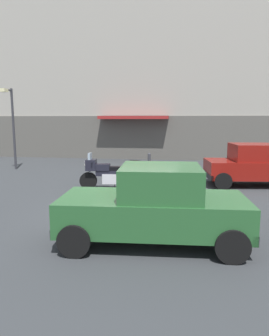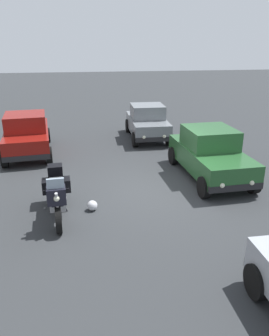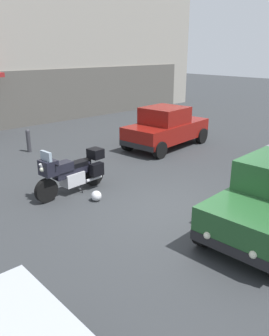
{
  "view_description": "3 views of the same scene",
  "coord_description": "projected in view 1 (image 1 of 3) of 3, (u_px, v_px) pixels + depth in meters",
  "views": [
    {
      "loc": [
        1.3,
        -8.22,
        2.57
      ],
      "look_at": [
        -0.01,
        0.75,
        1.15
      ],
      "focal_mm": 33.29,
      "sensor_mm": 36.0,
      "label": 1
    },
    {
      "loc": [
        -9.3,
        2.02,
        4.36
      ],
      "look_at": [
        -0.61,
        0.72,
        1.0
      ],
      "focal_mm": 36.26,
      "sensor_mm": 36.0,
      "label": 2
    },
    {
      "loc": [
        -5.93,
        -4.9,
        3.81
      ],
      "look_at": [
        -0.48,
        1.05,
        1.01
      ],
      "focal_mm": 36.91,
      "sensor_mm": 36.0,
      "label": 3
    }
  ],
  "objects": [
    {
      "name": "streetlamp_curbside",
      "position": [
        11.0,
        120.0,
        15.78
      ],
      "size": [
        0.28,
        0.94,
        4.12
      ],
      "color": "#2D2D33",
      "rests_on": "ground"
    },
    {
      "name": "car_wagon_end",
      "position": [
        255.0,
        165.0,
        12.11
      ],
      "size": [
        3.99,
        2.15,
        1.64
      ],
      "rotation": [
        0.0,
        0.0,
        0.11
      ],
      "color": "maroon",
      "rests_on": "ground"
    },
    {
      "name": "car_hatchback_near",
      "position": [
        155.0,
        206.0,
        6.41
      ],
      "size": [
        3.95,
        1.98,
        1.64
      ],
      "rotation": [
        0.0,
        0.0,
        3.2
      ],
      "color": "#235128",
      "rests_on": "ground"
    },
    {
      "name": "motorcycle",
      "position": [
        111.0,
        173.0,
        11.45
      ],
      "size": [
        2.26,
        0.82,
        1.36
      ],
      "rotation": [
        0.0,
        0.0,
        3.23
      ],
      "color": "black",
      "rests_on": "ground"
    },
    {
      "name": "building_facade_rear",
      "position": [
        161.0,
        79.0,
        20.58
      ],
      "size": [
        29.24,
        3.4,
        10.5
      ],
      "color": "gray",
      "rests_on": "ground"
    },
    {
      "name": "helmet",
      "position": [
        110.0,
        191.0,
        10.63
      ],
      "size": [
        0.28,
        0.28,
        0.28
      ],
      "primitive_type": "sphere",
      "color": "silver",
      "rests_on": "ground"
    },
    {
      "name": "ground_plane",
      "position": [
        131.0,
        213.0,
        8.61
      ],
      "size": [
        80.0,
        80.0,
        0.0
      ],
      "primitive_type": "plane",
      "color": "#2D3033"
    },
    {
      "name": "bollard_curbside",
      "position": [
        149.0,
        161.0,
        15.82
      ],
      "size": [
        0.16,
        0.16,
        0.9
      ],
      "color": "#333338",
      "rests_on": "ground"
    }
  ]
}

